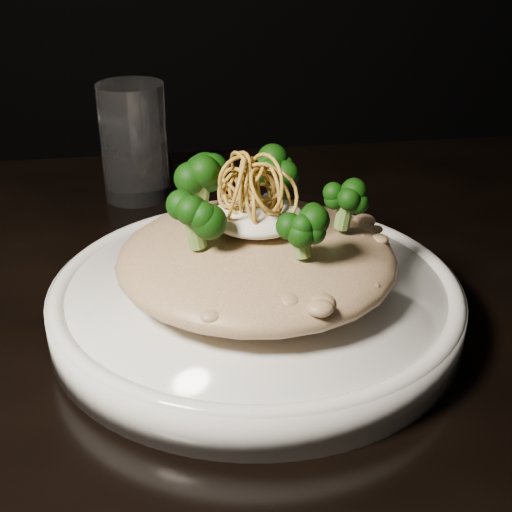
{
  "coord_description": "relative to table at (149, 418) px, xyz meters",
  "views": [
    {
      "loc": [
        0.02,
        -0.45,
        1.04
      ],
      "look_at": [
        0.09,
        -0.0,
        0.81
      ],
      "focal_mm": 50.0,
      "sensor_mm": 36.0,
      "label": 1
    }
  ],
  "objects": [
    {
      "name": "plate",
      "position": [
        0.09,
        -0.0,
        0.1
      ],
      "size": [
        0.3,
        0.3,
        0.03
      ],
      "primitive_type": "cylinder",
      "color": "silver",
      "rests_on": "table"
    },
    {
      "name": "risotto",
      "position": [
        0.09,
        -0.0,
        0.14
      ],
      "size": [
        0.2,
        0.2,
        0.04
      ],
      "primitive_type": "ellipsoid",
      "color": "brown",
      "rests_on": "plate"
    },
    {
      "name": "cheese",
      "position": [
        0.09,
        0.0,
        0.17
      ],
      "size": [
        0.07,
        0.07,
        0.02
      ],
      "primitive_type": "ellipsoid",
      "color": "white",
      "rests_on": "risotto"
    },
    {
      "name": "shallots",
      "position": [
        0.08,
        0.0,
        0.2
      ],
      "size": [
        0.06,
        0.06,
        0.04
      ],
      "primitive_type": null,
      "color": "#8F631E",
      "rests_on": "cheese"
    },
    {
      "name": "drinking_glass",
      "position": [
        -0.0,
        0.26,
        0.14
      ],
      "size": [
        0.09,
        0.09,
        0.12
      ],
      "primitive_type": "cylinder",
      "rotation": [
        0.0,
        0.0,
        0.31
      ],
      "color": "silver",
      "rests_on": "table"
    },
    {
      "name": "broccoli",
      "position": [
        0.09,
        0.01,
        0.19
      ],
      "size": [
        0.15,
        0.15,
        0.05
      ],
      "primitive_type": null,
      "color": "black",
      "rests_on": "risotto"
    },
    {
      "name": "table",
      "position": [
        0.0,
        0.0,
        0.0
      ],
      "size": [
        1.1,
        0.8,
        0.75
      ],
      "color": "black",
      "rests_on": "ground"
    }
  ]
}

